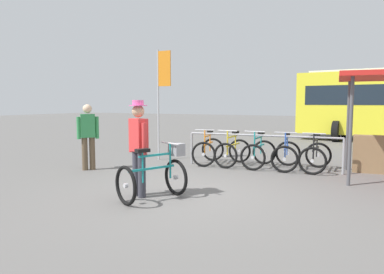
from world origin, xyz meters
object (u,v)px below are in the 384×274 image
at_px(racked_bike_orange, 208,150).
at_px(racked_bike_yellow, 233,152).
at_px(banner_flag, 162,83).
at_px(person_with_featured_bike, 139,144).
at_px(racked_bike_teal, 259,153).
at_px(pedestrian_with_backpack, 88,133).
at_px(racked_bike_blue, 286,155).
at_px(racked_bike_black, 315,156).
at_px(featured_bicycle, 156,174).

distance_m(racked_bike_orange, racked_bike_yellow, 0.70).
bearing_deg(banner_flag, person_with_featured_bike, -64.11).
relative_size(racked_bike_teal, pedestrian_with_backpack, 0.68).
distance_m(racked_bike_blue, racked_bike_black, 0.70).
xyz_separation_m(featured_bicycle, banner_flag, (-2.15, 3.67, 1.78)).
xyz_separation_m(pedestrian_with_backpack, banner_flag, (0.85, 2.14, 1.29)).
height_order(racked_bike_orange, banner_flag, banner_flag).
relative_size(racked_bike_blue, person_with_featured_bike, 0.67).
xyz_separation_m(racked_bike_yellow, pedestrian_with_backpack, (-3.00, -2.24, 0.57)).
bearing_deg(racked_bike_teal, pedestrian_with_backpack, -148.27).
bearing_deg(racked_bike_teal, racked_bike_black, 4.29).
bearing_deg(person_with_featured_bike, racked_bike_blue, 65.27).
height_order(racked_bike_teal, featured_bicycle, same).
relative_size(racked_bike_orange, banner_flag, 0.38).
height_order(racked_bike_orange, racked_bike_black, same).
bearing_deg(pedestrian_with_backpack, racked_bike_yellow, 36.68).
bearing_deg(racked_bike_yellow, racked_bike_blue, 4.29).
bearing_deg(featured_bicycle, racked_bike_black, 61.86).
distance_m(racked_bike_yellow, pedestrian_with_backpack, 3.79).
distance_m(racked_bike_teal, person_with_featured_bike, 4.00).
xyz_separation_m(racked_bike_yellow, racked_bike_teal, (0.70, 0.05, 0.00)).
height_order(racked_bike_orange, pedestrian_with_backpack, pedestrian_with_backpack).
bearing_deg(racked_bike_black, pedestrian_with_backpack, -154.85).
relative_size(person_with_featured_bike, pedestrian_with_backpack, 1.05).
relative_size(racked_bike_teal, racked_bike_black, 1.02).
bearing_deg(pedestrian_with_backpack, featured_bicycle, -27.02).
height_order(featured_bicycle, pedestrian_with_backpack, pedestrian_with_backpack).
xyz_separation_m(racked_bike_orange, racked_bike_teal, (1.40, 0.10, 0.00)).
bearing_deg(banner_flag, pedestrian_with_backpack, -111.57).
xyz_separation_m(racked_bike_orange, person_with_featured_bike, (0.32, -3.70, 0.58)).
relative_size(racked_bike_orange, racked_bike_black, 1.11).
xyz_separation_m(racked_bike_orange, racked_bike_black, (2.79, 0.21, -0.00)).
xyz_separation_m(featured_bicycle, person_with_featured_bike, (-0.38, 0.01, 0.50)).
xyz_separation_m(racked_bike_yellow, banner_flag, (-2.16, -0.09, 1.86)).
bearing_deg(racked_bike_teal, banner_flag, -177.06).
bearing_deg(racked_bike_orange, person_with_featured_bike, -85.09).
distance_m(racked_bike_black, featured_bicycle, 4.45).
bearing_deg(person_with_featured_bike, featured_bicycle, -1.91).
distance_m(racked_bike_blue, featured_bicycle, 4.12).
bearing_deg(banner_flag, racked_bike_black, 3.39).
relative_size(featured_bicycle, banner_flag, 0.39).
distance_m(racked_bike_yellow, racked_bike_teal, 0.70).
distance_m(racked_bike_blue, person_with_featured_bike, 4.29).
distance_m(racked_bike_yellow, banner_flag, 2.85).
relative_size(racked_bike_orange, pedestrian_with_backpack, 0.74).
height_order(pedestrian_with_backpack, banner_flag, banner_flag).
height_order(racked_bike_yellow, racked_bike_blue, same).
bearing_deg(racked_bike_orange, featured_bicycle, -79.41).
xyz_separation_m(racked_bike_black, featured_bicycle, (-2.10, -3.92, 0.08)).
bearing_deg(featured_bicycle, racked_bike_teal, 79.58).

